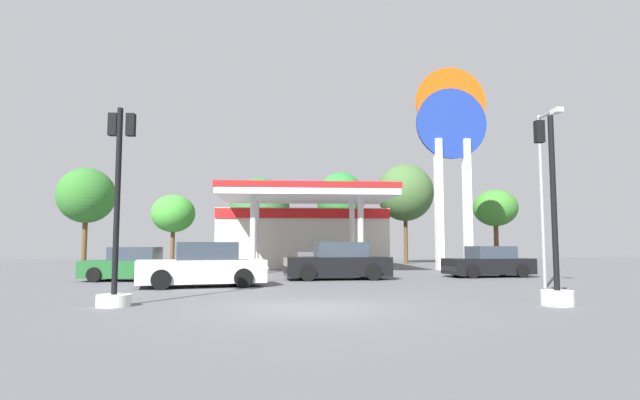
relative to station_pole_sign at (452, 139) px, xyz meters
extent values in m
plane|color=#56565B|center=(-9.69, -17.89, -7.91)|extent=(90.00, 90.00, 0.00)
cube|color=beige|center=(-8.97, 4.38, -6.01)|extent=(10.89, 5.29, 3.79)
cube|color=red|center=(-8.97, 1.69, -4.47)|extent=(10.89, 0.12, 0.60)
cube|color=white|center=(-8.97, -1.63, -3.71)|extent=(9.40, 6.13, 0.35)
cube|color=red|center=(-8.97, -1.63, -3.38)|extent=(9.50, 6.23, 0.30)
cylinder|color=silver|center=(-11.79, -3.32, -5.90)|extent=(0.32, 0.32, 4.02)
cylinder|color=silver|center=(-6.15, -3.32, -5.90)|extent=(0.32, 0.32, 4.02)
cylinder|color=silver|center=(-11.79, 0.06, -5.90)|extent=(0.32, 0.32, 4.02)
cylinder|color=silver|center=(-6.15, 0.06, -5.90)|extent=(0.32, 0.32, 4.02)
cube|color=#4C4C51|center=(-8.97, -1.63, -7.36)|extent=(0.90, 0.60, 1.10)
cube|color=white|center=(-0.88, -0.01, -3.96)|extent=(0.40, 0.56, 7.90)
cube|color=white|center=(0.88, -0.01, -3.96)|extent=(0.40, 0.56, 7.90)
cylinder|color=navy|center=(0.00, -0.01, 0.97)|extent=(4.36, 0.22, 4.36)
cylinder|color=#EA4C0C|center=(0.00, 0.01, 2.28)|extent=(4.36, 0.22, 4.36)
cube|color=white|center=(0.00, 0.05, 1.63)|extent=(4.01, 0.08, 0.78)
cylinder|color=black|center=(-9.22, -8.97, -7.57)|extent=(0.70, 0.29, 0.68)
cylinder|color=black|center=(-9.37, -7.15, -7.57)|extent=(0.70, 0.29, 0.68)
cylinder|color=black|center=(-6.46, -8.73, -7.57)|extent=(0.70, 0.29, 0.68)
cylinder|color=black|center=(-6.62, -6.91, -7.57)|extent=(0.70, 0.29, 0.68)
cube|color=black|center=(-7.92, -7.94, -7.34)|extent=(4.61, 2.24, 0.81)
cube|color=#2D3842|center=(-7.76, -7.92, -6.64)|extent=(2.26, 1.83, 0.68)
cube|color=black|center=(-10.10, -8.13, -7.46)|extent=(0.28, 1.78, 0.26)
cylinder|color=black|center=(-1.83, -7.74, -7.60)|extent=(0.63, 0.28, 0.60)
cylinder|color=black|center=(-2.04, -6.12, -7.60)|extent=(0.63, 0.28, 0.60)
cylinder|color=black|center=(0.61, -7.42, -7.60)|extent=(0.63, 0.28, 0.60)
cylinder|color=black|center=(0.40, -5.81, -7.60)|extent=(0.63, 0.28, 0.60)
cube|color=black|center=(-0.72, -6.77, -7.41)|extent=(4.15, 2.15, 0.72)
cube|color=#2D3842|center=(-0.58, -6.76, -6.78)|extent=(2.06, 1.70, 0.60)
cube|color=black|center=(-2.65, -7.02, -7.51)|extent=(0.31, 1.58, 0.23)
cylinder|color=black|center=(-17.75, -8.89, -7.61)|extent=(0.60, 0.24, 0.59)
cylinder|color=black|center=(-17.64, -7.30, -7.61)|extent=(0.60, 0.24, 0.59)
cylinder|color=black|center=(-15.35, -9.05, -7.61)|extent=(0.60, 0.24, 0.59)
cylinder|color=black|center=(-15.24, -7.47, -7.61)|extent=(0.60, 0.24, 0.59)
cube|color=#1E5928|center=(-16.49, -8.18, -7.42)|extent=(3.99, 1.89, 0.70)
cube|color=#2D3842|center=(-16.36, -8.19, -6.81)|extent=(1.94, 1.57, 0.59)
cube|color=black|center=(-18.40, -8.05, -7.52)|extent=(0.22, 1.55, 0.22)
cylinder|color=black|center=(-14.28, -12.60, -7.57)|extent=(0.71, 0.38, 0.67)
cylinder|color=black|center=(-14.70, -10.84, -7.57)|extent=(0.71, 0.38, 0.67)
cylinder|color=black|center=(-11.62, -11.97, -7.57)|extent=(0.71, 0.38, 0.67)
cylinder|color=black|center=(-12.03, -10.21, -7.57)|extent=(0.71, 0.38, 0.67)
cube|color=silver|center=(-13.16, -11.40, -7.35)|extent=(4.72, 2.82, 0.80)
cube|color=#2D3842|center=(-13.00, -11.37, -6.66)|extent=(2.42, 2.08, 0.67)
cube|color=black|center=(-15.26, -11.90, -7.47)|extent=(0.53, 1.74, 0.25)
cylinder|color=silver|center=(-14.35, -17.15, -7.76)|extent=(0.82, 0.82, 0.29)
cylinder|color=black|center=(-14.35, -17.15, -5.31)|extent=(0.14, 0.14, 4.62)
cube|color=black|center=(-14.57, -16.99, -3.38)|extent=(0.21, 0.20, 0.57)
sphere|color=red|center=(-14.57, -16.86, -3.20)|extent=(0.15, 0.15, 0.15)
sphere|color=#D89E0C|center=(-14.57, -16.86, -3.38)|extent=(0.15, 0.15, 0.15)
sphere|color=green|center=(-14.57, -16.86, -3.56)|extent=(0.15, 0.15, 0.15)
cube|color=black|center=(-14.13, -16.99, -3.38)|extent=(0.21, 0.20, 0.57)
sphere|color=red|center=(-14.13, -16.86, -3.20)|extent=(0.15, 0.15, 0.15)
sphere|color=#D89E0C|center=(-14.13, -16.86, -3.38)|extent=(0.15, 0.15, 0.15)
sphere|color=green|center=(-14.13, -16.86, -3.56)|extent=(0.15, 0.15, 0.15)
cylinder|color=silver|center=(-3.50, -17.77, -7.72)|extent=(0.78, 0.78, 0.37)
cylinder|color=black|center=(-3.50, -17.77, -5.34)|extent=(0.14, 0.14, 4.39)
cube|color=black|center=(-3.72, -17.61, -3.53)|extent=(0.21, 0.20, 0.57)
sphere|color=red|center=(-3.72, -17.49, -3.35)|extent=(0.15, 0.15, 0.15)
sphere|color=#D89E0C|center=(-3.72, -17.49, -3.53)|extent=(0.15, 0.15, 0.15)
sphere|color=green|center=(-3.72, -17.49, -3.71)|extent=(0.15, 0.15, 0.15)
cylinder|color=brown|center=(-25.38, 10.43, -6.08)|extent=(0.38, 0.38, 3.65)
ellipsoid|color=#2F6E29|center=(-25.38, 10.43, -2.63)|extent=(4.34, 4.34, 4.25)
cylinder|color=brown|center=(-18.84, 10.88, -6.57)|extent=(0.33, 0.33, 2.67)
ellipsoid|color=#3C9132|center=(-18.84, 10.88, -3.97)|extent=(3.39, 3.39, 2.96)
cylinder|color=brown|center=(-12.03, 9.78, -6.68)|extent=(0.27, 0.27, 2.45)
ellipsoid|color=#2F6534|center=(-12.03, 9.78, -3.70)|extent=(4.68, 4.68, 5.05)
cylinder|color=brown|center=(-5.75, 9.28, -6.08)|extent=(0.36, 0.36, 3.66)
ellipsoid|color=#277632|center=(-5.75, 9.28, -2.84)|extent=(3.78, 3.78, 4.08)
cylinder|color=brown|center=(-0.49, 9.97, -5.93)|extent=(0.31, 0.31, 3.95)
ellipsoid|color=#3D6131|center=(-0.49, 9.97, -2.26)|extent=(4.51, 4.51, 4.55)
cylinder|color=brown|center=(6.57, 9.21, -6.36)|extent=(0.37, 0.37, 3.10)
ellipsoid|color=#36772A|center=(6.57, 9.21, -3.51)|extent=(3.46, 3.46, 2.90)
cylinder|color=gray|center=(-1.21, -12.84, -4.87)|extent=(0.12, 0.12, 6.08)
cylinder|color=gray|center=(-1.21, -13.44, -1.93)|extent=(0.09, 1.20, 0.09)
cube|color=beige|center=(-1.21, -14.04, -1.98)|extent=(0.24, 0.44, 0.16)
camera|label=1|loc=(-10.29, -30.06, -6.41)|focal=28.74mm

